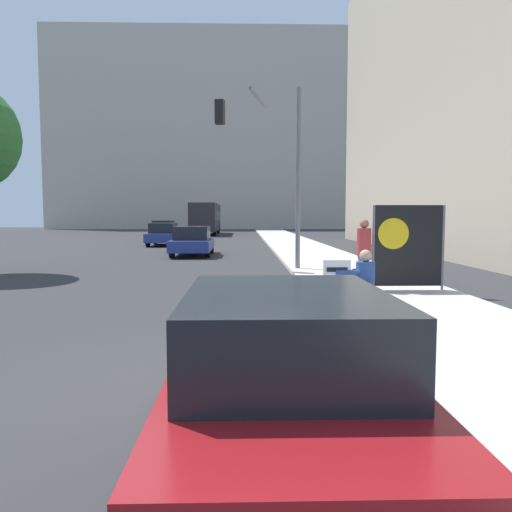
{
  "coord_description": "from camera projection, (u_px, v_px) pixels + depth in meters",
  "views": [
    {
      "loc": [
        0.5,
        -5.46,
        1.95
      ],
      "look_at": [
        0.84,
        7.25,
        0.92
      ],
      "focal_mm": 35.0,
      "sensor_mm": 36.0,
      "label": 1
    }
  ],
  "objects": [
    {
      "name": "car_on_road_midblock",
      "position": [
        164.0,
        234.0,
        32.54
      ],
      "size": [
        1.79,
        4.44,
        1.47
      ],
      "color": "navy",
      "rests_on": "ground_plane"
    },
    {
      "name": "seated_protester",
      "position": [
        365.0,
        281.0,
        8.91
      ],
      "size": [
        0.98,
        0.77,
        1.21
      ],
      "rotation": [
        0.0,
        0.0,
        0.19
      ],
      "color": "#474C56",
      "rests_on": "sidewalk_curb"
    },
    {
      "name": "building_backdrop_right",
      "position": [
        507.0,
        67.0,
        25.84
      ],
      "size": [
        10.0,
        32.0,
        19.29
      ],
      "color": "tan",
      "rests_on": "ground_plane"
    },
    {
      "name": "protest_banner",
      "position": [
        408.0,
        246.0,
        12.15
      ],
      "size": [
        1.78,
        0.06,
        2.08
      ],
      "color": "slate",
      "rests_on": "sidewalk_curb"
    },
    {
      "name": "building_backdrop_far",
      "position": [
        226.0,
        135.0,
        76.79
      ],
      "size": [
        52.0,
        12.0,
        28.76
      ],
      "color": "#BCB2A3",
      "rests_on": "ground_plane"
    },
    {
      "name": "sidewalk_curb",
      "position": [
        326.0,
        261.0,
        20.63
      ],
      "size": [
        3.6,
        90.0,
        0.13
      ],
      "primitive_type": "cube",
      "color": "beige",
      "rests_on": "ground_plane"
    },
    {
      "name": "jogger_on_sidewalk",
      "position": [
        364.0,
        254.0,
        12.14
      ],
      "size": [
        0.34,
        0.34,
        1.74
      ],
      "rotation": [
        0.0,
        0.0,
        3.61
      ],
      "color": "#756651",
      "rests_on": "sidewalk_curb"
    },
    {
      "name": "city_bus_on_road",
      "position": [
        206.0,
        217.0,
        51.33
      ],
      "size": [
        2.48,
        11.42,
        3.15
      ],
      "color": "#232328",
      "rests_on": "ground_plane"
    },
    {
      "name": "parked_car_curbside",
      "position": [
        285.0,
        370.0,
        4.08
      ],
      "size": [
        1.81,
        4.11,
        1.35
      ],
      "color": "maroon",
      "rests_on": "ground_plane"
    },
    {
      "name": "car_on_road_nearest",
      "position": [
        193.0,
        241.0,
        24.31
      ],
      "size": [
        1.86,
        4.56,
        1.43
      ],
      "color": "navy",
      "rests_on": "ground_plane"
    },
    {
      "name": "ground_plane",
      "position": [
        198.0,
        390.0,
        5.58
      ],
      "size": [
        160.0,
        160.0,
        0.0
      ],
      "primitive_type": "plane",
      "color": "#303033"
    },
    {
      "name": "traffic_light_pole",
      "position": [
        270.0,
        149.0,
        17.24
      ],
      "size": [
        2.96,
        2.73,
        6.17
      ],
      "color": "slate",
      "rests_on": "sidewalk_curb"
    },
    {
      "name": "car_on_road_distant",
      "position": [
        164.0,
        230.0,
        42.27
      ],
      "size": [
        1.75,
        4.64,
        1.54
      ],
      "color": "maroon",
      "rests_on": "ground_plane"
    }
  ]
}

